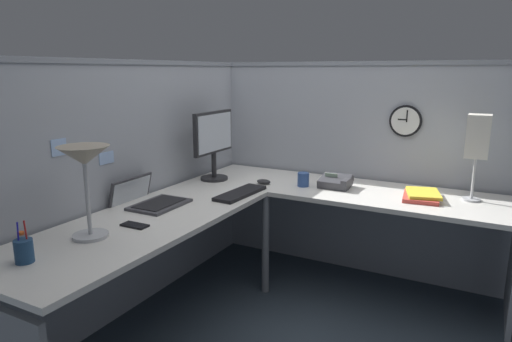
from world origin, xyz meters
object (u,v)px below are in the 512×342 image
Objects in this scene: desk_lamp_dome at (84,163)px; coffee_mug at (303,179)px; cell_phone at (135,225)px; book_stack at (422,195)px; office_phone at (336,182)px; keyboard at (240,193)px; desk_lamp_paper at (478,139)px; computer_mouse at (264,182)px; wall_clock at (406,121)px; laptop at (147,200)px; monitor at (214,140)px; pen_cup at (24,250)px.

coffee_mug is (1.39, -0.53, -0.32)m from desk_lamp_dome.
book_stack is (1.23, -1.23, 0.02)m from cell_phone.
cell_phone is at bearing 151.80° from office_phone.
keyboard is 1.49m from desk_lamp_paper.
coffee_mug is at bearing -75.00° from computer_mouse.
keyboard is at bearing 133.86° from wall_clock.
desk_lamp_dome is 0.43m from cell_phone.
laptop reaches higher than book_stack.
keyboard is 0.81× the size of desk_lamp_paper.
monitor is 5.21× the size of coffee_mug.
pen_cup is at bearing 139.87° from desk_lamp_paper.
office_phone is at bearing -73.13° from computer_mouse.
wall_clock is (0.50, -0.85, 0.43)m from computer_mouse.
monitor reaches higher than desk_lamp_dome.
monitor is 4.81× the size of computer_mouse.
wall_clock is (0.36, 0.19, 0.42)m from book_stack.
desk_lamp_dome is 2.02× the size of wall_clock.
desk_lamp_paper is (1.34, -1.50, 0.38)m from cell_phone.
office_phone reaches higher than coffee_mug.
office_phone is at bearing -29.24° from cell_phone.
pen_cup reaches higher than cell_phone.
laptop is 0.87× the size of desk_lamp_dome.
keyboard is at bearing -14.71° from desk_lamp_dome.
keyboard is at bearing 145.38° from coffee_mug.
wall_clock is (2.15, -1.13, 0.39)m from pen_cup.
monitor is at bearing 9.61° from cell_phone.
wall_clock is (1.81, -1.12, 0.08)m from desk_lamp_dome.
office_phone is at bearing 88.72° from book_stack.
office_phone is at bearing -44.28° from laptop.
wall_clock is (0.55, -1.23, 0.15)m from monitor.
monitor reaches higher than pen_cup.
wall_clock reaches higher than cell_phone.
keyboard is at bearing 134.04° from office_phone.
monitor is 3.47× the size of cell_phone.
pen_cup is 2.22m from book_stack.
coffee_mug is (0.83, -0.67, 0.02)m from laptop.
wall_clock is at bearing -59.73° from computer_mouse.
monitor is at bearing 102.94° from office_phone.
desk_lamp_paper is 2.41× the size of wall_clock.
monitor is at bearing -1.58° from laptop.
desk_lamp_dome is at bearing -174.68° from monitor.
laptop is at bearing 7.96° from pen_cup.
wall_clock is (1.26, -1.25, 0.42)m from laptop.
desk_lamp_paper is (1.00, -1.72, 0.36)m from laptop.
desk_lamp_dome reaches higher than coffee_mug.
keyboard is 1.36× the size of book_stack.
office_phone reaches higher than book_stack.
laptop is 2.02m from desk_lamp_paper.
monitor is at bearing 114.01° from wall_clock.
monitor is 0.92m from office_phone.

